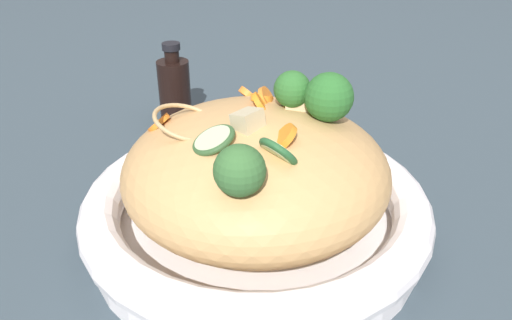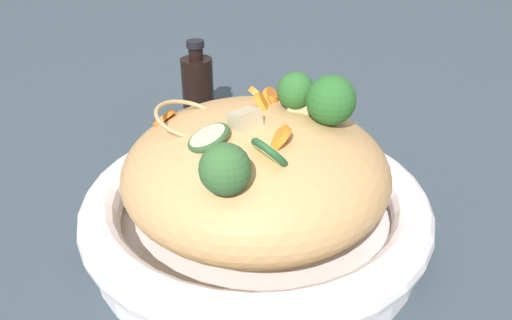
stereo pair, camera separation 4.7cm
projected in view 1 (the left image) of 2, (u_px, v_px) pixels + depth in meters
name	position (u px, v px, depth m)	size (l,w,h in m)	color
ground_plane	(256.00, 236.00, 0.52)	(3.00, 3.00, 0.00)	#36444D
serving_bowl	(256.00, 211.00, 0.50)	(0.34, 0.34, 0.06)	white
noodle_heap	(256.00, 170.00, 0.48)	(0.25, 0.25, 0.12)	tan
broccoli_florets	(296.00, 116.00, 0.43)	(0.15, 0.15, 0.06)	#A0C47C
carrot_coins	(247.00, 110.00, 0.48)	(0.16, 0.13, 0.04)	orange
zucchini_slices	(243.00, 146.00, 0.41)	(0.07, 0.08, 0.03)	beige
chicken_chunks	(288.00, 108.00, 0.47)	(0.07, 0.10, 0.03)	#D2B989
soy_sauce_bottle	(175.00, 90.00, 0.73)	(0.05, 0.05, 0.12)	black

